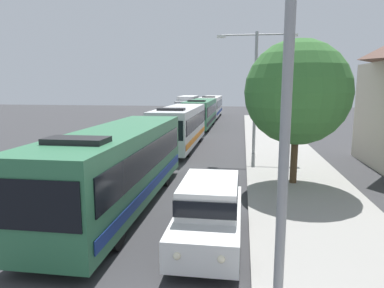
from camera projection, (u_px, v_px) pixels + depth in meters
name	position (u px, v px, depth m)	size (l,w,h in m)	color
bus_lead	(119.00, 164.00, 13.23)	(2.58, 11.15, 3.21)	#33724C
bus_second_in_line	(180.00, 126.00, 25.98)	(2.58, 10.79, 3.21)	silver
bus_middle	(201.00, 112.00, 38.64)	(2.58, 11.65, 3.21)	#33724C
bus_fourth_in_line	(211.00, 106.00, 51.15)	(2.58, 12.27, 3.21)	silver
white_suv	(209.00, 210.00, 10.24)	(1.86, 4.89, 1.90)	white
box_truck_oncoming	(188.00, 106.00, 50.28)	(2.35, 7.90, 3.15)	#B7B7BC
streetlamp_near	(289.00, 51.00, 6.25)	(6.40, 0.28, 8.29)	gray
streetlamp_mid	(255.00, 81.00, 22.70)	(5.10, 0.28, 7.92)	gray
roadside_tree	(297.00, 92.00, 15.63)	(4.74, 4.74, 6.57)	#4C3823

